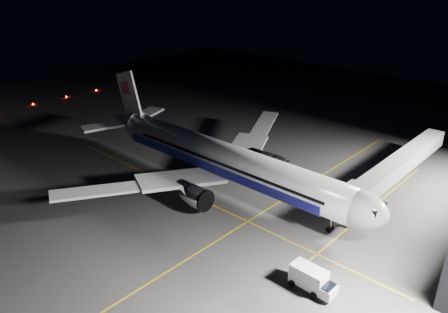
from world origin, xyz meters
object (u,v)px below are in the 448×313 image
jet_bridge (396,167)px  safety_cone_a (212,166)px  airliner (221,158)px  safety_cone_c (242,178)px  baggage_tug (283,163)px  service_truck (312,279)px  safety_cone_b (236,166)px

jet_bridge → safety_cone_a: jet_bridge is taller
airliner → safety_cone_c: (1.42, 4.00, -4.85)m
baggage_tug → safety_cone_a: bearing=-146.7°
service_truck → safety_cone_a: bearing=153.9°
jet_bridge → service_truck: (3.22, -30.53, -3.04)m
airliner → safety_cone_a: size_ratio=92.40×
airliner → safety_cone_c: size_ratio=98.19×
baggage_tug → safety_cone_c: baggage_tug is taller
safety_cone_b → jet_bridge: bearing=22.3°
service_truck → baggage_tug: service_truck is taller
service_truck → safety_cone_a: (-32.44, 16.48, -1.21)m
service_truck → safety_cone_b: bearing=146.5°
service_truck → safety_cone_c: 29.86m
safety_cone_a → safety_cone_c: (7.56, 0.00, -0.02)m
jet_bridge → service_truck: bearing=-84.0°
safety_cone_b → airliner: bearing=-68.9°
safety_cone_b → safety_cone_c: size_ratio=0.85×
baggage_tug → jet_bridge: bearing=1.6°
jet_bridge → safety_cone_b: bearing=-157.7°
service_truck → safety_cone_b: size_ratio=10.71×
service_truck → baggage_tug: bearing=132.0°
service_truck → safety_cone_c: (-24.88, 16.48, -1.23)m
safety_cone_c → service_truck: bearing=-33.5°
baggage_tug → safety_cone_a: baggage_tug is taller
service_truck → baggage_tug: size_ratio=2.11×
jet_bridge → safety_cone_a: size_ratio=51.70×
airliner → safety_cone_a: bearing=146.9°
jet_bridge → safety_cone_b: 28.37m
jet_bridge → safety_cone_c: 26.17m
safety_cone_a → service_truck: bearing=-26.9°
baggage_tug → safety_cone_b: size_ratio=5.07×
safety_cone_c → baggage_tug: bearing=77.6°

